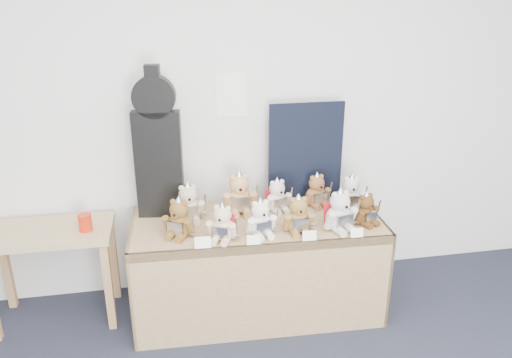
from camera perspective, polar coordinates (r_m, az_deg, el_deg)
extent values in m
plane|color=silver|center=(3.48, -3.23, 8.07)|extent=(6.00, 0.00, 6.00)
cube|color=white|center=(3.46, -2.84, 9.51)|extent=(0.21, 0.00, 0.30)
cube|color=olive|center=(3.33, 0.15, -5.18)|extent=(1.68, 0.76, 0.06)
cube|color=olive|center=(3.20, 1.05, -12.88)|extent=(1.65, 0.09, 0.69)
cube|color=olive|center=(3.47, -13.56, -10.57)|extent=(0.05, 0.69, 0.69)
cube|color=olive|center=(3.67, 13.01, -8.63)|extent=(0.05, 0.69, 0.69)
cube|color=tan|center=(3.51, -22.65, -5.65)|extent=(0.81, 0.46, 0.04)
cube|color=#996D41|center=(3.91, -26.64, -9.05)|extent=(0.05, 0.05, 0.63)
cube|color=#996D41|center=(3.45, -16.50, -11.73)|extent=(0.05, 0.05, 0.63)
cube|color=#996D41|center=(3.76, -15.95, -8.73)|extent=(0.05, 0.05, 0.63)
cube|color=black|center=(3.32, -11.03, 1.60)|extent=(0.31, 0.13, 0.72)
cylinder|color=black|center=(3.20, -11.59, 9.20)|extent=(0.28, 0.13, 0.27)
cube|color=black|center=(3.18, -11.73, 11.09)|extent=(0.10, 0.09, 0.18)
cube|color=black|center=(3.53, 5.71, 3.05)|extent=(0.53, 0.02, 0.71)
cylinder|color=red|center=(3.38, -18.94, -4.73)|extent=(0.08, 0.08, 0.11)
ellipsoid|color=brown|center=(3.13, -8.69, -5.23)|extent=(0.20, 0.20, 0.16)
sphere|color=brown|center=(3.09, -8.80, -3.46)|extent=(0.12, 0.12, 0.12)
cylinder|color=brown|center=(3.05, -9.20, -3.97)|extent=(0.06, 0.05, 0.05)
sphere|color=black|center=(3.03, -9.35, -4.11)|extent=(0.02, 0.02, 0.02)
sphere|color=brown|center=(3.08, -9.47, -2.59)|extent=(0.04, 0.04, 0.04)
sphere|color=brown|center=(3.05, -8.20, -2.78)|extent=(0.04, 0.04, 0.04)
cylinder|color=brown|center=(3.14, -10.10, -5.04)|extent=(0.08, 0.10, 0.12)
cylinder|color=brown|center=(3.08, -7.59, -5.46)|extent=(0.08, 0.10, 0.12)
cylinder|color=brown|center=(3.12, -9.69, -6.30)|extent=(0.09, 0.11, 0.05)
cylinder|color=brown|center=(3.09, -8.50, -6.51)|extent=(0.09, 0.11, 0.05)
cube|color=silver|center=(3.08, -9.20, -5.64)|extent=(0.10, 0.07, 0.09)
cone|color=silver|center=(3.07, -8.85, -2.61)|extent=(0.10, 0.10, 0.08)
cube|color=silver|center=(3.05, -7.30, -5.22)|extent=(0.03, 0.04, 0.17)
cube|color=silver|center=(3.08, -7.25, -6.29)|extent=(0.04, 0.03, 0.01)
ellipsoid|color=beige|center=(3.06, -3.80, -5.78)|extent=(0.19, 0.18, 0.15)
sphere|color=beige|center=(3.01, -3.85, -4.08)|extent=(0.11, 0.11, 0.11)
cylinder|color=beige|center=(2.98, -4.10, -4.59)|extent=(0.05, 0.04, 0.05)
sphere|color=black|center=(2.96, -4.19, -4.73)|extent=(0.02, 0.02, 0.02)
sphere|color=beige|center=(3.00, -4.53, -3.27)|extent=(0.04, 0.04, 0.04)
sphere|color=beige|center=(2.99, -3.21, -3.40)|extent=(0.04, 0.04, 0.04)
cylinder|color=beige|center=(3.06, -5.20, -5.66)|extent=(0.07, 0.09, 0.11)
cylinder|color=beige|center=(3.02, -2.60, -5.95)|extent=(0.07, 0.09, 0.11)
cylinder|color=beige|center=(3.04, -4.68, -6.86)|extent=(0.08, 0.11, 0.05)
cylinder|color=beige|center=(3.02, -3.45, -7.01)|extent=(0.08, 0.11, 0.05)
cube|color=silver|center=(3.01, -4.12, -6.20)|extent=(0.10, 0.05, 0.08)
cone|color=silver|center=(2.99, -3.87, -3.27)|extent=(0.09, 0.09, 0.07)
cube|color=silver|center=(2.99, -2.25, -5.71)|extent=(0.03, 0.04, 0.16)
cube|color=silver|center=(3.02, -2.23, -6.72)|extent=(0.04, 0.02, 0.01)
cube|color=red|center=(3.10, -3.52, -5.13)|extent=(0.12, 0.07, 0.13)
ellipsoid|color=silver|center=(3.11, 0.47, -5.23)|extent=(0.17, 0.16, 0.15)
sphere|color=silver|center=(3.06, 0.48, -3.51)|extent=(0.11, 0.11, 0.11)
cylinder|color=silver|center=(3.03, 0.82, -4.01)|extent=(0.05, 0.03, 0.05)
sphere|color=black|center=(3.01, 0.94, -4.13)|extent=(0.02, 0.02, 0.02)
sphere|color=silver|center=(3.03, -0.16, -2.86)|extent=(0.04, 0.04, 0.04)
sphere|color=silver|center=(3.06, 1.12, -2.66)|extent=(0.04, 0.04, 0.04)
cylinder|color=silver|center=(3.06, -0.66, -5.47)|extent=(0.06, 0.09, 0.12)
cylinder|color=silver|center=(3.11, 1.86, -5.03)|extent=(0.06, 0.09, 0.12)
cylinder|color=silver|center=(3.07, 0.24, -6.48)|extent=(0.06, 0.11, 0.05)
cylinder|color=silver|center=(3.09, 1.44, -6.26)|extent=(0.06, 0.11, 0.05)
cube|color=silver|center=(3.06, 0.89, -5.63)|extent=(0.10, 0.03, 0.08)
cone|color=silver|center=(3.04, 0.48, -2.69)|extent=(0.10, 0.10, 0.07)
cube|color=silver|center=(3.10, 2.34, -4.67)|extent=(0.02, 0.04, 0.16)
cube|color=silver|center=(3.13, 2.32, -5.68)|extent=(0.05, 0.01, 0.01)
ellipsoid|color=olive|center=(3.15, 4.79, -4.85)|extent=(0.16, 0.13, 0.16)
sphere|color=olive|center=(3.11, 4.85, -3.12)|extent=(0.11, 0.11, 0.11)
cylinder|color=olive|center=(3.07, 5.09, -3.63)|extent=(0.05, 0.03, 0.05)
sphere|color=black|center=(3.06, 5.17, -3.76)|extent=(0.02, 0.02, 0.02)
sphere|color=olive|center=(3.08, 4.21, -2.41)|extent=(0.04, 0.04, 0.04)
sphere|color=olive|center=(3.10, 5.54, -2.31)|extent=(0.04, 0.04, 0.04)
cylinder|color=olive|center=(3.12, 3.57, -5.00)|extent=(0.04, 0.09, 0.12)
cylinder|color=olive|center=(3.15, 6.20, -4.75)|extent=(0.04, 0.09, 0.12)
cylinder|color=olive|center=(3.12, 4.40, -6.08)|extent=(0.05, 0.10, 0.05)
cylinder|color=olive|center=(3.14, 5.66, -5.96)|extent=(0.05, 0.10, 0.05)
cube|color=silver|center=(3.10, 5.09, -5.27)|extent=(0.10, 0.02, 0.09)
cone|color=silver|center=(3.09, 4.88, -2.29)|extent=(0.10, 0.10, 0.07)
cube|color=silver|center=(3.14, 6.69, -4.42)|extent=(0.01, 0.04, 0.16)
cube|color=silver|center=(3.17, 6.64, -5.44)|extent=(0.05, 0.01, 0.01)
ellipsoid|color=silver|center=(3.21, 9.45, -4.43)|extent=(0.21, 0.19, 0.17)
sphere|color=silver|center=(3.17, 9.57, -2.53)|extent=(0.13, 0.13, 0.13)
cylinder|color=silver|center=(3.13, 10.12, -3.05)|extent=(0.06, 0.04, 0.05)
sphere|color=black|center=(3.11, 10.33, -3.18)|extent=(0.02, 0.02, 0.02)
sphere|color=silver|center=(3.12, 9.00, -1.83)|extent=(0.04, 0.04, 0.04)
sphere|color=silver|center=(3.17, 10.24, -1.57)|extent=(0.04, 0.04, 0.04)
cylinder|color=silver|center=(3.15, 8.44, -4.74)|extent=(0.07, 0.10, 0.13)
cylinder|color=silver|center=(3.24, 10.88, -4.15)|extent=(0.07, 0.10, 0.13)
cylinder|color=silver|center=(3.17, 9.43, -5.80)|extent=(0.08, 0.12, 0.05)
cylinder|color=silver|center=(3.21, 10.59, -5.51)|extent=(0.08, 0.12, 0.05)
cube|color=silver|center=(3.16, 10.15, -4.83)|extent=(0.11, 0.05, 0.10)
cone|color=silver|center=(3.14, 9.63, -1.63)|extent=(0.11, 0.11, 0.08)
cube|color=silver|center=(3.23, 11.42, -3.73)|extent=(0.02, 0.05, 0.18)
cube|color=silver|center=(3.26, 11.34, -4.84)|extent=(0.05, 0.02, 0.01)
cube|color=red|center=(3.26, 8.81, -3.79)|extent=(0.14, 0.07, 0.16)
ellipsoid|color=#53361C|center=(3.32, 12.35, -4.05)|extent=(0.17, 0.16, 0.14)
sphere|color=#53361C|center=(3.29, 12.47, -2.59)|extent=(0.10, 0.10, 0.10)
cylinder|color=#53361C|center=(3.26, 12.99, -2.96)|extent=(0.05, 0.04, 0.04)
sphere|color=black|center=(3.25, 13.18, -3.05)|extent=(0.02, 0.02, 0.02)
sphere|color=#53361C|center=(3.25, 12.11, -2.08)|extent=(0.03, 0.03, 0.03)
sphere|color=#53361C|center=(3.29, 12.93, -1.83)|extent=(0.03, 0.03, 0.03)
cylinder|color=#53361C|center=(3.27, 11.75, -4.32)|extent=(0.06, 0.09, 0.10)
cylinder|color=#53361C|center=(3.35, 13.36, -3.77)|extent=(0.06, 0.09, 0.10)
cylinder|color=#53361C|center=(3.29, 12.50, -5.10)|extent=(0.07, 0.10, 0.04)
cylinder|color=#53361C|center=(3.33, 13.26, -4.82)|extent=(0.07, 0.10, 0.04)
cube|color=silver|center=(3.29, 13.01, -4.32)|extent=(0.09, 0.05, 0.08)
cone|color=silver|center=(3.27, 12.53, -1.89)|extent=(0.09, 0.09, 0.07)
cube|color=silver|center=(3.35, 13.77, -3.42)|extent=(0.02, 0.04, 0.15)
cube|color=silver|center=(3.38, 13.69, -4.28)|extent=(0.04, 0.02, 0.01)
ellipsoid|color=#C5B090|center=(3.32, -7.70, -3.49)|extent=(0.18, 0.15, 0.17)
sphere|color=#C5B090|center=(3.28, -7.79, -1.74)|extent=(0.12, 0.12, 0.12)
cylinder|color=#C5B090|center=(3.24, -7.65, -2.23)|extent=(0.05, 0.03, 0.05)
sphere|color=black|center=(3.22, -7.61, -2.35)|extent=(0.02, 0.02, 0.02)
sphere|color=#C5B090|center=(3.26, -8.52, -1.04)|extent=(0.04, 0.04, 0.04)
sphere|color=#C5B090|center=(3.27, -7.15, -0.91)|extent=(0.04, 0.04, 0.04)
cylinder|color=#C5B090|center=(3.29, -9.01, -3.65)|extent=(0.05, 0.09, 0.12)
cylinder|color=#C5B090|center=(3.31, -6.31, -3.37)|extent=(0.05, 0.09, 0.12)
cylinder|color=#C5B090|center=(3.29, -8.16, -4.71)|extent=(0.06, 0.11, 0.05)
cylinder|color=#C5B090|center=(3.30, -6.87, -4.58)|extent=(0.06, 0.11, 0.05)
cube|color=silver|center=(3.26, -7.54, -3.88)|extent=(0.11, 0.03, 0.09)
cone|color=silver|center=(3.26, -7.84, -0.91)|extent=(0.10, 0.10, 0.08)
cube|color=silver|center=(3.29, -5.86, -3.02)|extent=(0.02, 0.04, 0.17)
cube|color=silver|center=(3.32, -5.82, -4.06)|extent=(0.05, 0.01, 0.01)
ellipsoid|color=tan|center=(3.41, -1.91, -2.52)|extent=(0.19, 0.16, 0.18)
sphere|color=tan|center=(3.36, -1.93, -0.59)|extent=(0.14, 0.14, 0.14)
cylinder|color=tan|center=(3.31, -1.81, -1.12)|extent=(0.06, 0.03, 0.06)
sphere|color=black|center=(3.29, -1.77, -1.25)|extent=(0.02, 0.02, 0.02)
sphere|color=tan|center=(3.34, -2.69, 0.21)|extent=(0.04, 0.04, 0.04)
sphere|color=tan|center=(3.35, -1.20, 0.29)|extent=(0.04, 0.04, 0.04)
cylinder|color=tan|center=(3.38, -3.34, -2.62)|extent=(0.06, 0.10, 0.14)
cylinder|color=tan|center=(3.39, -0.40, -2.44)|extent=(0.06, 0.10, 0.14)
cylinder|color=tan|center=(3.37, -2.47, -3.81)|extent=(0.06, 0.12, 0.06)
cylinder|color=tan|center=(3.38, -1.07, -3.73)|extent=(0.06, 0.12, 0.06)
cube|color=silver|center=(3.34, -1.76, -2.93)|extent=(0.12, 0.02, 0.10)
cone|color=silver|center=(3.34, -1.95, 0.32)|extent=(0.11, 0.11, 0.09)
cube|color=silver|center=(3.37, 0.10, -2.08)|extent=(0.02, 0.05, 0.19)
cube|color=silver|center=(3.40, 0.10, -3.22)|extent=(0.06, 0.01, 0.01)
ellipsoid|color=silver|center=(3.44, 2.40, -2.59)|extent=(0.17, 0.16, 0.15)
sphere|color=silver|center=(3.40, 2.43, -1.06)|extent=(0.11, 0.11, 0.11)
cylinder|color=silver|center=(3.37, 2.79, -1.46)|extent=(0.05, 0.03, 0.05)
sphere|color=black|center=(3.35, 2.92, -1.55)|extent=(0.02, 0.02, 0.02)
sphere|color=silver|center=(3.37, 1.91, -0.49)|extent=(0.03, 0.03, 0.03)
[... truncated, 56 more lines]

